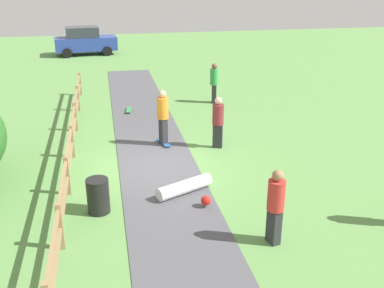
{
  "coord_description": "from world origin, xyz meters",
  "views": [
    {
      "loc": [
        -1.44,
        -12.49,
        5.73
      ],
      "look_at": [
        0.9,
        -0.81,
        1.0
      ],
      "focal_mm": 41.7,
      "sensor_mm": 36.0,
      "label": 1
    }
  ],
  "objects_px": {
    "skater_riding": "(163,114)",
    "bystander_maroon": "(218,120)",
    "bystander_green": "(214,81)",
    "parked_car_blue": "(85,41)",
    "skateboard_loose": "(129,110)",
    "trash_bin": "(98,196)",
    "bystander_red": "(276,203)",
    "skater_fallen": "(186,188)"
  },
  "relations": [
    {
      "from": "skater_riding",
      "to": "bystander_maroon",
      "type": "relative_size",
      "value": 1.09
    },
    {
      "from": "skater_riding",
      "to": "bystander_green",
      "type": "bearing_deg",
      "value": 57.79
    },
    {
      "from": "skater_riding",
      "to": "parked_car_blue",
      "type": "height_order",
      "value": "skater_riding"
    },
    {
      "from": "skater_riding",
      "to": "bystander_maroon",
      "type": "xyz_separation_m",
      "value": [
        1.78,
        -0.58,
        -0.13
      ]
    },
    {
      "from": "skateboard_loose",
      "to": "parked_car_blue",
      "type": "xyz_separation_m",
      "value": [
        -2.07,
        14.08,
        0.87
      ]
    },
    {
      "from": "trash_bin",
      "to": "bystander_maroon",
      "type": "bearing_deg",
      "value": 42.11
    },
    {
      "from": "bystander_red",
      "to": "skater_fallen",
      "type": "bearing_deg",
      "value": 119.84
    },
    {
      "from": "bystander_maroon",
      "to": "parked_car_blue",
      "type": "distance_m",
      "value": 19.33
    },
    {
      "from": "skater_fallen",
      "to": "bystander_red",
      "type": "relative_size",
      "value": 0.92
    },
    {
      "from": "bystander_green",
      "to": "parked_car_blue",
      "type": "relative_size",
      "value": 0.41
    },
    {
      "from": "bystander_red",
      "to": "parked_car_blue",
      "type": "xyz_separation_m",
      "value": [
        -4.57,
        24.47,
        -0.02
      ]
    },
    {
      "from": "skater_fallen",
      "to": "bystander_red",
      "type": "bearing_deg",
      "value": -60.16
    },
    {
      "from": "trash_bin",
      "to": "bystander_maroon",
      "type": "relative_size",
      "value": 0.51
    },
    {
      "from": "trash_bin",
      "to": "bystander_red",
      "type": "relative_size",
      "value": 0.51
    },
    {
      "from": "skateboard_loose",
      "to": "skater_fallen",
      "type": "bearing_deg",
      "value": -82.57
    },
    {
      "from": "skater_fallen",
      "to": "bystander_red",
      "type": "distance_m",
      "value": 3.09
    },
    {
      "from": "skateboard_loose",
      "to": "parked_car_blue",
      "type": "height_order",
      "value": "parked_car_blue"
    },
    {
      "from": "bystander_maroon",
      "to": "bystander_red",
      "type": "bearing_deg",
      "value": -91.92
    },
    {
      "from": "skater_riding",
      "to": "skater_fallen",
      "type": "relative_size",
      "value": 1.18
    },
    {
      "from": "bystander_maroon",
      "to": "skater_riding",
      "type": "bearing_deg",
      "value": 162.05
    },
    {
      "from": "trash_bin",
      "to": "skateboard_loose",
      "type": "relative_size",
      "value": 1.1
    },
    {
      "from": "bystander_green",
      "to": "bystander_red",
      "type": "xyz_separation_m",
      "value": [
        -1.38,
        -11.02,
        -0.01
      ]
    },
    {
      "from": "skater_fallen",
      "to": "skater_riding",
      "type": "bearing_deg",
      "value": 91.48
    },
    {
      "from": "skateboard_loose",
      "to": "bystander_red",
      "type": "bearing_deg",
      "value": -76.45
    },
    {
      "from": "skater_riding",
      "to": "bystander_red",
      "type": "distance_m",
      "value": 6.51
    },
    {
      "from": "trash_bin",
      "to": "bystander_green",
      "type": "distance_m",
      "value": 10.31
    },
    {
      "from": "bystander_maroon",
      "to": "parked_car_blue",
      "type": "relative_size",
      "value": 0.41
    },
    {
      "from": "skater_fallen",
      "to": "bystander_green",
      "type": "distance_m",
      "value": 8.94
    },
    {
      "from": "skateboard_loose",
      "to": "trash_bin",
      "type": "bearing_deg",
      "value": -98.9
    },
    {
      "from": "skateboard_loose",
      "to": "bystander_green",
      "type": "bearing_deg",
      "value": 9.12
    },
    {
      "from": "bystander_green",
      "to": "bystander_red",
      "type": "distance_m",
      "value": 11.11
    },
    {
      "from": "bystander_green",
      "to": "bystander_red",
      "type": "height_order",
      "value": "bystander_green"
    },
    {
      "from": "bystander_maroon",
      "to": "bystander_green",
      "type": "relative_size",
      "value": 0.99
    },
    {
      "from": "trash_bin",
      "to": "skateboard_loose",
      "type": "height_order",
      "value": "trash_bin"
    },
    {
      "from": "bystander_red",
      "to": "bystander_green",
      "type": "bearing_deg",
      "value": 82.85
    },
    {
      "from": "trash_bin",
      "to": "parked_car_blue",
      "type": "height_order",
      "value": "parked_car_blue"
    },
    {
      "from": "skater_fallen",
      "to": "bystander_red",
      "type": "xyz_separation_m",
      "value": [
        1.49,
        -2.59,
        0.78
      ]
    },
    {
      "from": "skateboard_loose",
      "to": "bystander_red",
      "type": "relative_size",
      "value": 0.46
    },
    {
      "from": "bystander_green",
      "to": "bystander_maroon",
      "type": "bearing_deg",
      "value": -102.69
    },
    {
      "from": "trash_bin",
      "to": "skater_riding",
      "type": "height_order",
      "value": "skater_riding"
    },
    {
      "from": "skateboard_loose",
      "to": "bystander_maroon",
      "type": "xyz_separation_m",
      "value": [
        2.7,
        -4.66,
        0.89
      ]
    },
    {
      "from": "bystander_maroon",
      "to": "bystander_red",
      "type": "height_order",
      "value": "bystander_red"
    }
  ]
}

